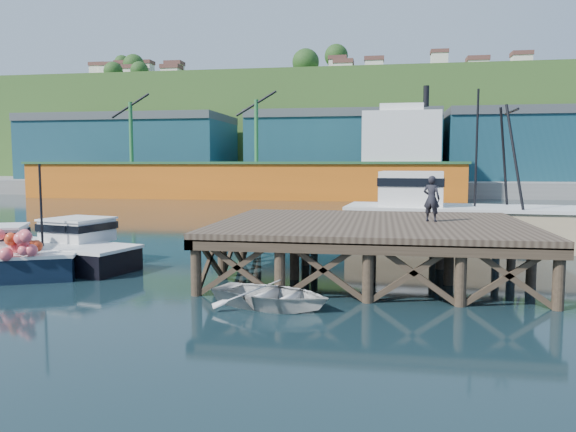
% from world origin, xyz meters
% --- Properties ---
extents(ground, '(300.00, 300.00, 0.00)m').
position_xyz_m(ground, '(0.00, 0.00, 0.00)').
color(ground, black).
rests_on(ground, ground).
extents(wharf, '(12.00, 10.00, 2.62)m').
position_xyz_m(wharf, '(5.50, -0.19, 1.94)').
color(wharf, brown).
rests_on(wharf, ground).
extents(far_quay, '(160.00, 40.00, 2.00)m').
position_xyz_m(far_quay, '(0.00, 70.00, 1.00)').
color(far_quay, gray).
rests_on(far_quay, ground).
extents(warehouse_left, '(32.00, 16.00, 9.00)m').
position_xyz_m(warehouse_left, '(-35.00, 65.00, 6.50)').
color(warehouse_left, '#1A4556').
rests_on(warehouse_left, far_quay).
extents(warehouse_mid, '(28.00, 16.00, 9.00)m').
position_xyz_m(warehouse_mid, '(0.00, 65.00, 6.50)').
color(warehouse_mid, '#1A4556').
rests_on(warehouse_mid, far_quay).
extents(warehouse_right, '(30.00, 16.00, 9.00)m').
position_xyz_m(warehouse_right, '(30.00, 65.00, 6.50)').
color(warehouse_right, '#1A4556').
rests_on(warehouse_right, far_quay).
extents(cargo_ship, '(55.50, 10.00, 13.75)m').
position_xyz_m(cargo_ship, '(-8.46, 48.00, 3.31)').
color(cargo_ship, orange).
rests_on(cargo_ship, ground).
extents(hillside, '(220.00, 50.00, 22.00)m').
position_xyz_m(hillside, '(0.00, 100.00, 11.00)').
color(hillside, '#2D511E').
rests_on(hillside, ground).
extents(boat_black, '(7.55, 6.26, 4.41)m').
position_xyz_m(boat_black, '(-7.56, -0.66, 0.81)').
color(boat_black, black).
rests_on(boat_black, ground).
extents(trawler, '(12.78, 5.53, 8.33)m').
position_xyz_m(trawler, '(9.98, 8.67, 1.71)').
color(trawler, tan).
rests_on(trawler, ground).
extents(dinghy, '(4.49, 3.78, 0.79)m').
position_xyz_m(dinghy, '(2.59, -5.80, 0.40)').
color(dinghy, silver).
rests_on(dinghy, ground).
extents(dockworker, '(0.78, 0.66, 1.82)m').
position_xyz_m(dockworker, '(7.85, 0.37, 3.04)').
color(dockworker, black).
rests_on(dockworker, wharf).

